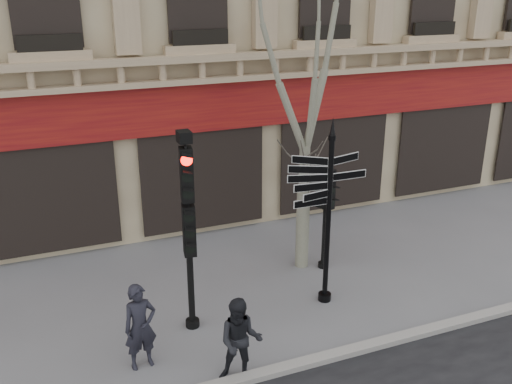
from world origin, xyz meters
The scene contains 8 objects.
ground centered at (0.00, 0.00, 0.00)m, with size 80.00×80.00×0.00m, color slate.
kerb centered at (0.00, -1.40, 0.06)m, with size 80.00×0.25×0.12m, color gray.
fingerpost centered at (1.40, 0.50, 2.78)m, with size 2.03×2.03×4.13m.
traffic_signal_main centered at (-1.59, 0.61, 2.60)m, with size 0.50×0.40×4.11m.
traffic_signal_secondary centered at (2.11, 1.88, 1.79)m, with size 0.50×0.42×2.56m.
plane_tree centered at (1.65, 2.16, 5.27)m, with size 2.83×2.83×7.51m.
pedestrian_a centered at (-2.79, -0.26, 0.83)m, with size 0.60×0.40×1.66m, color black.
pedestrian_b centered at (-1.26, -1.30, 0.80)m, with size 0.78×0.61×1.60m, color black.
Camera 1 is at (-4.13, -9.12, 6.68)m, focal length 40.00 mm.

